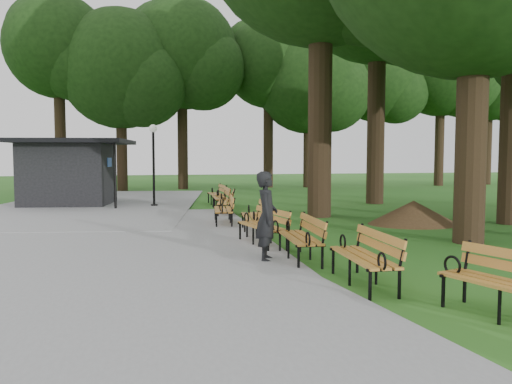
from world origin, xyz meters
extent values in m
plane|color=#26631C|center=(0.00, 0.00, 0.00)|extent=(100.00, 100.00, 0.00)
cube|color=gray|center=(-4.00, 3.00, 0.03)|extent=(12.00, 38.00, 0.06)
imported|color=black|center=(-0.69, 1.33, 0.87)|extent=(0.59, 0.73, 1.75)
cylinder|color=black|center=(-2.50, 12.72, 1.54)|extent=(0.10, 0.10, 3.08)
sphere|color=white|center=(-2.50, 12.72, 3.18)|extent=(0.32, 0.32, 0.32)
cone|color=#47301C|center=(4.96, 5.53, 0.36)|extent=(2.32, 2.32, 0.71)
cylinder|color=black|center=(4.45, 2.25, 3.48)|extent=(0.70, 0.70, 6.95)
cylinder|color=black|center=(7.77, 4.94, 3.49)|extent=(0.60, 0.60, 6.99)
cylinder|color=black|center=(2.86, 7.96, 4.54)|extent=(0.80, 0.80, 9.08)
cylinder|color=black|center=(6.94, 12.01, 4.41)|extent=(0.76, 0.76, 8.82)
camera|label=1|loc=(-3.08, -7.91, 2.02)|focal=34.97mm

